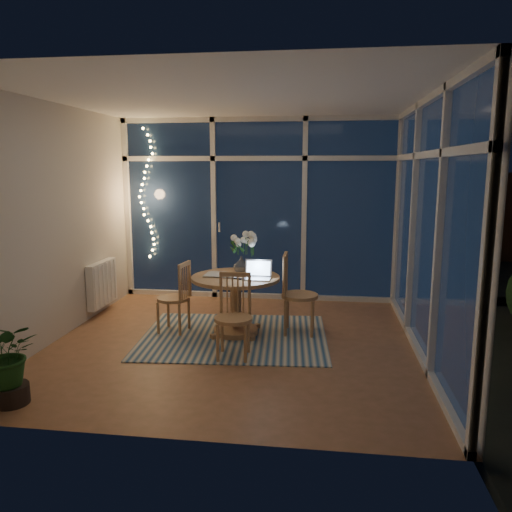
{
  "coord_description": "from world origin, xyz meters",
  "views": [
    {
      "loc": [
        0.92,
        -5.15,
        1.91
      ],
      "look_at": [
        0.19,
        0.25,
        0.93
      ],
      "focal_mm": 35.0,
      "sensor_mm": 36.0,
      "label": 1
    }
  ],
  "objects_px": {
    "chair_left": "(173,297)",
    "potted_plant": "(8,360)",
    "chair_right": "(300,294)",
    "dining_table": "(236,305)",
    "flower_vase": "(241,264)",
    "chair_front": "(233,317)",
    "laptop": "(257,269)"
  },
  "relations": [
    {
      "from": "dining_table",
      "to": "chair_right",
      "type": "relative_size",
      "value": 1.05
    },
    {
      "from": "chair_right",
      "to": "flower_vase",
      "type": "xyz_separation_m",
      "value": [
        -0.69,
        0.08,
        0.31
      ]
    },
    {
      "from": "dining_table",
      "to": "potted_plant",
      "type": "distance_m",
      "value": 2.47
    },
    {
      "from": "dining_table",
      "to": "flower_vase",
      "type": "distance_m",
      "value": 0.49
    },
    {
      "from": "chair_left",
      "to": "potted_plant",
      "type": "bearing_deg",
      "value": -14.26
    },
    {
      "from": "laptop",
      "to": "flower_vase",
      "type": "distance_m",
      "value": 0.39
    },
    {
      "from": "chair_left",
      "to": "chair_right",
      "type": "bearing_deg",
      "value": 103.49
    },
    {
      "from": "chair_front",
      "to": "potted_plant",
      "type": "xyz_separation_m",
      "value": [
        -1.62,
        -1.22,
        -0.05
      ]
    },
    {
      "from": "flower_vase",
      "to": "potted_plant",
      "type": "xyz_separation_m",
      "value": [
        -1.55,
        -2.15,
        -0.41
      ]
    },
    {
      "from": "flower_vase",
      "to": "chair_front",
      "type": "bearing_deg",
      "value": -85.71
    },
    {
      "from": "dining_table",
      "to": "chair_right",
      "type": "bearing_deg",
      "value": 9.63
    },
    {
      "from": "chair_left",
      "to": "laptop",
      "type": "xyz_separation_m",
      "value": [
        0.99,
        -0.09,
        0.37
      ]
    },
    {
      "from": "dining_table",
      "to": "laptop",
      "type": "bearing_deg",
      "value": -23.7
    },
    {
      "from": "chair_right",
      "to": "dining_table",
      "type": "bearing_deg",
      "value": 99.89
    },
    {
      "from": "dining_table",
      "to": "laptop",
      "type": "distance_m",
      "value": 0.54
    },
    {
      "from": "chair_left",
      "to": "chair_front",
      "type": "distance_m",
      "value": 1.1
    },
    {
      "from": "chair_left",
      "to": "flower_vase",
      "type": "relative_size",
      "value": 4.05
    },
    {
      "from": "dining_table",
      "to": "chair_right",
      "type": "height_order",
      "value": "chair_right"
    },
    {
      "from": "potted_plant",
      "to": "laptop",
      "type": "bearing_deg",
      "value": 45.86
    },
    {
      "from": "dining_table",
      "to": "chair_front",
      "type": "xyz_separation_m",
      "value": [
        0.1,
        -0.73,
        0.09
      ]
    },
    {
      "from": "laptop",
      "to": "potted_plant",
      "type": "bearing_deg",
      "value": -132.52
    },
    {
      "from": "dining_table",
      "to": "laptop",
      "type": "height_order",
      "value": "laptop"
    },
    {
      "from": "dining_table",
      "to": "chair_front",
      "type": "relative_size",
      "value": 1.16
    },
    {
      "from": "flower_vase",
      "to": "potted_plant",
      "type": "bearing_deg",
      "value": -125.74
    },
    {
      "from": "dining_table",
      "to": "chair_right",
      "type": "distance_m",
      "value": 0.75
    },
    {
      "from": "chair_left",
      "to": "flower_vase",
      "type": "xyz_separation_m",
      "value": [
        0.77,
        0.23,
        0.36
      ]
    },
    {
      "from": "dining_table",
      "to": "flower_vase",
      "type": "xyz_separation_m",
      "value": [
        0.03,
        0.21,
        0.45
      ]
    },
    {
      "from": "dining_table",
      "to": "laptop",
      "type": "relative_size",
      "value": 3.33
    },
    {
      "from": "laptop",
      "to": "flower_vase",
      "type": "relative_size",
      "value": 1.44
    },
    {
      "from": "chair_front",
      "to": "laptop",
      "type": "height_order",
      "value": "laptop"
    },
    {
      "from": "potted_plant",
      "to": "flower_vase",
      "type": "bearing_deg",
      "value": 54.26
    },
    {
      "from": "dining_table",
      "to": "laptop",
      "type": "xyz_separation_m",
      "value": [
        0.26,
        -0.11,
        0.45
      ]
    }
  ]
}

